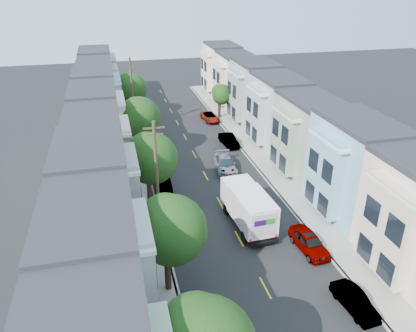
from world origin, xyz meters
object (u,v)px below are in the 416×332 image
Objects in this scene: tree_d at (139,118)px; parked_right_a at (355,302)px; lead_sedan at (225,164)px; tree_c at (151,159)px; parked_left_d at (163,181)px; parked_right_d at (210,117)px; parked_right_b at (309,242)px; utility_pole_near at (157,181)px; fedex_truck at (248,206)px; parked_left_c at (177,228)px; parked_right_c at (229,140)px; tree_far_r at (221,95)px; tree_e at (130,89)px; tree_b at (170,230)px; utility_pole_far at (133,95)px.

tree_d is 2.01× the size of parked_right_a.
tree_c is at bearing -137.56° from lead_sedan.
parked_left_d reaches higher than parked_right_d.
utility_pole_near is at bearing 152.95° from parked_right_b.
parked_left_c is at bearing 178.52° from fedex_truck.
parked_right_d is (0.00, 9.84, -0.09)m from parked_right_c.
tree_far_r reaches higher than parked_right_a.
tree_d is 18.28m from tree_far_r.
tree_e is 1.62× the size of parked_left_d.
parked_right_c is (11.20, 17.72, -4.45)m from utility_pole_near.
tree_b is 1.38× the size of parked_left_c.
tree_far_r is at bearing 43.56° from tree_d.
parked_left_c is (1.40, 6.24, -4.17)m from tree_b.
fedex_truck is (7.64, -16.18, -3.32)m from tree_d.
utility_pole_near is at bearing -90.00° from utility_pole_far.
parked_left_c is 1.20× the size of parked_right_d.
parked_left_d is 21.52m from parked_right_d.
lead_sedan is at bearing -30.85° from tree_d.
parked_right_b is at bearing -55.24° from fedex_truck.
tree_b is 36.14m from parked_right_d.
parked_left_c is (1.40, -26.30, -4.42)m from utility_pole_far.
parked_left_d is 0.98× the size of parked_right_d.
tree_far_r is at bearing 82.57° from lead_sedan.
utility_pole_far is 2.33× the size of parked_left_d.
parked_right_d is at bearing 79.65° from fedex_truck.
utility_pole_far is 18.21m from parked_left_d.
tree_c is at bearing -109.35° from parked_left_d.
fedex_truck reaches higher than parked_right_d.
fedex_truck is 5.93m from parked_right_b.
parked_right_b is (2.46, -15.56, -0.02)m from lead_sedan.
tree_c is 1.71× the size of parked_right_d.
parked_right_c is at bearing 44.05° from parked_left_d.
fedex_truck is (7.64, -0.13, -3.29)m from utility_pole_near.
tree_far_r is 3.74m from parked_right_d.
parked_left_d is (1.40, -23.07, -3.88)m from tree_e.
tree_far_r is 11.44m from parked_right_c.
fedex_truck is (7.64, 6.41, -3.03)m from tree_b.
tree_e is at bearing 100.57° from fedex_truck.
utility_pole_far is 2.29× the size of parked_right_d.
tree_d reaches higher than parked_right_c.
fedex_truck is at bearing 102.32° from parked_right_a.
parked_left_d reaches higher than parked_right_a.
fedex_truck is at bearing 4.01° from parked_left_c.
tree_far_r reaches higher than parked_right_c.
fedex_truck is at bearing -73.71° from utility_pole_far.
tree_c reaches higher than tree_far_r.
tree_e reaches higher than parked_left_c.
tree_e is 1.59× the size of parked_right_d.
tree_d reaches higher than parked_left_c.
fedex_truck is at bearing 123.63° from parked_right_b.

